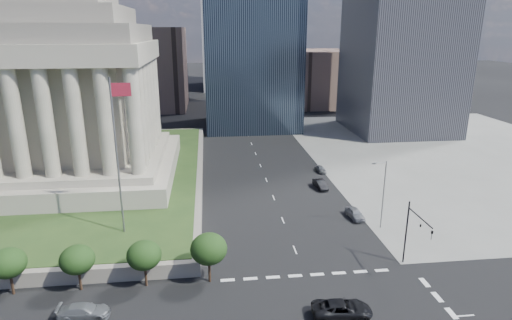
{
  "coord_description": "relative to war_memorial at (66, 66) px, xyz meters",
  "views": [
    {
      "loc": [
        -10.62,
        -28.45,
        27.21
      ],
      "look_at": [
        -5.44,
        16.71,
        13.33
      ],
      "focal_mm": 30.0,
      "sensor_mm": 36.0,
      "label": 1
    }
  ],
  "objects": [
    {
      "name": "traffic_signal_ne",
      "position": [
        46.5,
        -34.3,
        -16.15
      ],
      "size": [
        0.3,
        5.74,
        8.0
      ],
      "color": "black",
      "rests_on": "ground"
    },
    {
      "name": "plaza_lawn",
      "position": [
        -11.0,
        2.0,
        -19.55
      ],
      "size": [
        64.0,
        68.0,
        0.1
      ],
      "primitive_type": "cube",
      "color": "#223C18",
      "rests_on": "plaza_terrace"
    },
    {
      "name": "building_filler_ne",
      "position": [
        66.0,
        82.0,
        -11.4
      ],
      "size": [
        20.0,
        30.0,
        20.0
      ],
      "primitive_type": "cube",
      "color": "brown",
      "rests_on": "ground"
    },
    {
      "name": "building_filler_nw",
      "position": [
        4.0,
        82.0,
        -7.4
      ],
      "size": [
        24.0,
        30.0,
        28.0
      ],
      "primitive_type": "cube",
      "color": "brown",
      "rests_on": "ground"
    },
    {
      "name": "pickup_truck",
      "position": [
        35.91,
        -41.67,
        -20.57
      ],
      "size": [
        3.1,
        6.12,
        1.66
      ],
      "primitive_type": "imported",
      "rotation": [
        0.0,
        0.0,
        1.51
      ],
      "color": "black",
      "rests_on": "ground"
    },
    {
      "name": "plaza_terrace",
      "position": [
        -11.0,
        2.0,
        -20.5
      ],
      "size": [
        66.0,
        70.0,
        1.8
      ],
      "primitive_type": "cube",
      "color": "slate",
      "rests_on": "ground"
    },
    {
      "name": "flagpole",
      "position": [
        12.17,
        -24.0,
        -8.29
      ],
      "size": [
        2.52,
        0.24,
        20.0
      ],
      "color": "slate",
      "rests_on": "plaza_lawn"
    },
    {
      "name": "war_memorial",
      "position": [
        0.0,
        0.0,
        0.0
      ],
      "size": [
        34.0,
        34.0,
        39.0
      ],
      "primitive_type": null,
      "color": "gray",
      "rests_on": "plaza_lawn"
    },
    {
      "name": "parked_sedan_far",
      "position": [
        45.4,
        2.51,
        -20.79
      ],
      "size": [
        3.75,
        1.9,
        1.22
      ],
      "primitive_type": "imported",
      "rotation": [
        0.0,
        0.0,
        0.13
      ],
      "color": "#525559",
      "rests_on": "ground"
    },
    {
      "name": "street_lamp_north",
      "position": [
        47.33,
        -23.0,
        -15.74
      ],
      "size": [
        2.13,
        0.22,
        10.0
      ],
      "color": "slate",
      "rests_on": "ground"
    },
    {
      "name": "sidewalk_ne",
      "position": [
        80.0,
        12.0,
        -21.38
      ],
      "size": [
        68.0,
        90.0,
        0.03
      ],
      "primitive_type": "cube",
      "color": "slate",
      "rests_on": "ground"
    },
    {
      "name": "parked_sedan_mid",
      "position": [
        43.0,
        -6.49,
        -20.66
      ],
      "size": [
        4.63,
        2.02,
        1.48
      ],
      "primitive_type": "imported",
      "rotation": [
        0.0,
        0.0,
        0.1
      ],
      "color": "black",
      "rests_on": "ground"
    },
    {
      "name": "parked_sedan_near",
      "position": [
        44.92,
        -19.43,
        -20.65
      ],
      "size": [
        4.57,
        2.19,
        1.51
      ],
      "primitive_type": "imported",
      "rotation": [
        0.0,
        0.0,
        0.09
      ],
      "color": "gray",
      "rests_on": "ground"
    },
    {
      "name": "suv_grey",
      "position": [
        10.63,
        -38.98,
        -20.67
      ],
      "size": [
        2.09,
        5.03,
        1.45
      ],
      "primitive_type": "imported",
      "rotation": [
        0.0,
        0.0,
        1.56
      ],
      "color": "slate",
      "rests_on": "ground"
    },
    {
      "name": "midrise_glass",
      "position": [
        36.0,
        47.0,
        8.6
      ],
      "size": [
        26.0,
        26.0,
        60.0
      ],
      "primitive_type": "cube",
      "color": "black",
      "rests_on": "ground"
    },
    {
      "name": "ground",
      "position": [
        34.0,
        52.0,
        -21.4
      ],
      "size": [
        500.0,
        500.0,
        0.0
      ],
      "primitive_type": "plane",
      "color": "black",
      "rests_on": "ground"
    }
  ]
}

